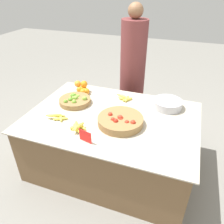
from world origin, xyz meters
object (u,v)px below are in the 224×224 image
Objects in this scene: metal_bowl at (168,104)px; vendor_person at (132,73)px; tomato_basket at (120,121)px; lime_bowl at (75,100)px; price_sign at (85,136)px.

vendor_person reaches higher than metal_bowl.
metal_bowl is at bearing 51.01° from tomato_basket.
vendor_person is at bearing 63.88° from lime_bowl.
lime_bowl is 0.94m from vendor_person.
lime_bowl is 0.80× the size of tomato_basket.
lime_bowl is at bearing -116.12° from vendor_person.
lime_bowl is 0.62m from tomato_basket.
price_sign is 0.08× the size of vendor_person.
price_sign is (0.39, -0.55, 0.02)m from lime_bowl.
price_sign reaches higher than tomato_basket.
tomato_basket reaches higher than lime_bowl.
price_sign reaches higher than lime_bowl.
lime_bowl is 0.68m from price_sign.
metal_bowl is (0.37, 0.46, 0.00)m from tomato_basket.
tomato_basket is at bearing -128.99° from metal_bowl.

